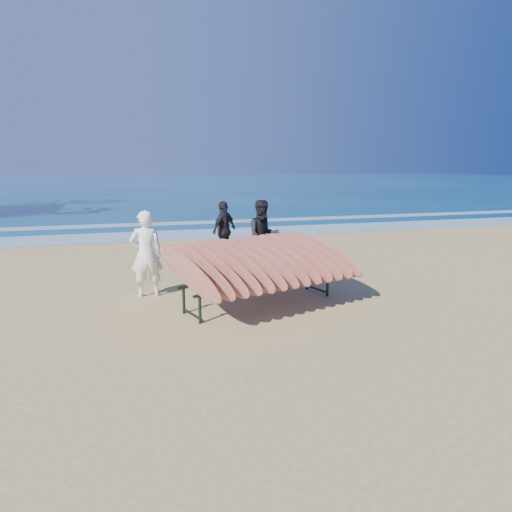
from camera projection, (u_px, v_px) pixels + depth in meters
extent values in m
plane|color=tan|center=(268.00, 315.00, 8.32)|extent=(120.00, 120.00, 0.00)
plane|color=navy|center=(144.00, 184.00, 60.14)|extent=(160.00, 160.00, 0.00)
plane|color=white|center=(191.00, 234.00, 17.74)|extent=(160.00, 160.00, 0.00)
plane|color=white|center=(181.00, 223.00, 21.04)|extent=(160.00, 160.00, 0.00)
cylinder|color=black|center=(200.00, 310.00, 7.85)|extent=(0.06, 0.06, 0.50)
cylinder|color=black|center=(327.00, 285.00, 9.47)|extent=(0.06, 0.06, 0.50)
cylinder|color=black|center=(184.00, 300.00, 8.38)|extent=(0.06, 0.06, 0.50)
cylinder|color=black|center=(307.00, 278.00, 10.00)|extent=(0.06, 0.06, 0.50)
cylinder|color=black|center=(270.00, 283.00, 8.61)|extent=(3.06, 1.05, 0.06)
cylinder|color=black|center=(251.00, 276.00, 9.14)|extent=(3.06, 1.05, 0.06)
cylinder|color=black|center=(192.00, 314.00, 8.15)|extent=(0.24, 0.63, 0.04)
cylinder|color=black|center=(317.00, 289.00, 9.77)|extent=(0.24, 0.63, 0.04)
ellipsoid|color=maroon|center=(187.00, 272.00, 7.95)|extent=(0.85, 2.42, 0.96)
ellipsoid|color=maroon|center=(200.00, 270.00, 8.09)|extent=(0.85, 2.42, 0.96)
ellipsoid|color=maroon|center=(213.00, 268.00, 8.24)|extent=(0.85, 2.42, 0.96)
ellipsoid|color=maroon|center=(225.00, 266.00, 8.38)|extent=(0.85, 2.42, 0.96)
ellipsoid|color=maroon|center=(237.00, 264.00, 8.52)|extent=(0.85, 2.42, 0.96)
ellipsoid|color=maroon|center=(249.00, 263.00, 8.66)|extent=(0.85, 2.42, 0.96)
ellipsoid|color=maroon|center=(260.00, 261.00, 8.80)|extent=(0.85, 2.42, 0.96)
ellipsoid|color=maroon|center=(271.00, 260.00, 8.94)|extent=(0.85, 2.42, 0.96)
ellipsoid|color=maroon|center=(281.00, 258.00, 9.09)|extent=(0.85, 2.42, 0.96)
ellipsoid|color=maroon|center=(292.00, 257.00, 9.23)|extent=(0.85, 2.42, 0.96)
ellipsoid|color=maroon|center=(301.00, 255.00, 9.37)|extent=(0.85, 2.42, 0.96)
ellipsoid|color=maroon|center=(311.00, 254.00, 9.51)|extent=(0.85, 2.42, 0.96)
ellipsoid|color=maroon|center=(320.00, 253.00, 9.65)|extent=(0.85, 2.42, 0.96)
imported|color=white|center=(146.00, 254.00, 9.37)|extent=(0.66, 0.44, 1.80)
imported|color=black|center=(263.00, 236.00, 11.50)|extent=(0.92, 0.73, 1.83)
imported|color=black|center=(224.00, 230.00, 13.08)|extent=(1.01, 0.96, 1.68)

